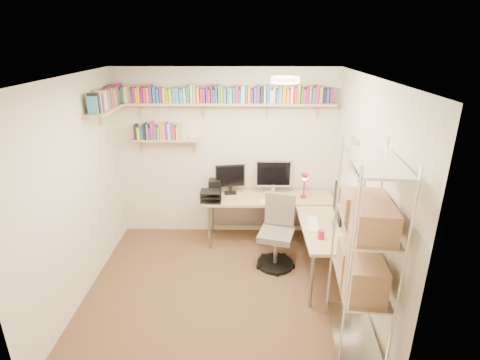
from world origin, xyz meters
TOP-DOWN VIEW (x-y plane):
  - ground at (0.00, 0.00)m, footprint 3.20×3.20m
  - room_shell at (0.00, 0.00)m, footprint 3.24×3.04m
  - wall_shelves at (-0.42, 1.30)m, footprint 3.12×1.09m
  - corner_desk at (0.69, 0.95)m, footprint 1.90×1.81m
  - office_chair at (0.72, 0.57)m, footprint 0.53×0.54m
  - wire_rack at (1.36, -0.87)m, footprint 0.50×0.91m

SIDE VIEW (x-z plane):
  - ground at x=0.00m, z-range 0.00..0.00m
  - office_chair at x=0.72m, z-range -0.08..0.89m
  - corner_desk at x=0.69m, z-range 0.09..1.32m
  - wire_rack at x=1.36m, z-range 0.12..2.15m
  - room_shell at x=0.00m, z-range 0.29..2.81m
  - wall_shelves at x=-0.42m, z-range 1.63..2.42m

